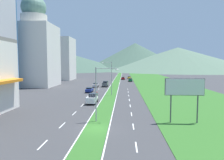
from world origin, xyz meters
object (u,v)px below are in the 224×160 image
(car_2, at_px, (123,78))
(pickup_truck_1, at_px, (92,99))
(motorcycle_rider, at_px, (97,96))
(street_lamp_mid, at_px, (111,76))
(street_lamp_near, at_px, (99,90))
(car_1, at_px, (129,78))
(car_0, at_px, (130,80))
(billboard_roadside, at_px, (185,89))
(car_4, at_px, (96,85))
(car_3, at_px, (89,90))
(pickup_truck_0, at_px, (105,84))

(car_2, xyz_separation_m, pickup_truck_1, (-6.59, -69.74, 0.22))
(motorcycle_rider, bearing_deg, pickup_truck_1, 176.71)
(street_lamp_mid, xyz_separation_m, motorcycle_rider, (-3.04, -6.09, -4.67))
(street_lamp_near, relative_size, car_2, 1.93)
(car_1, height_order, pickup_truck_1, pickup_truck_1)
(car_0, bearing_deg, motorcycle_rider, -10.93)
(billboard_roadside, height_order, car_2, billboard_roadside)
(car_1, height_order, car_2, car_2)
(car_0, xyz_separation_m, car_1, (-0.16, 18.29, -0.02))
(street_lamp_mid, relative_size, billboard_roadside, 1.40)
(car_0, xyz_separation_m, car_4, (-13.97, -25.61, 0.01))
(car_3, relative_size, car_4, 0.96)
(car_0, bearing_deg, street_lamp_near, -5.53)
(street_lamp_mid, xyz_separation_m, car_1, (6.80, 64.04, -4.65))
(car_1, height_order, pickup_truck_0, pickup_truck_0)
(car_1, bearing_deg, car_0, 0.51)
(street_lamp_near, bearing_deg, pickup_truck_1, 102.68)
(car_1, xyz_separation_m, car_4, (-13.81, -43.90, 0.03))
(street_lamp_mid, xyz_separation_m, car_4, (-7.00, 20.14, -4.62))
(car_3, xyz_separation_m, car_4, (-0.02, 14.42, 0.00))
(motorcycle_rider, bearing_deg, car_1, -7.99)
(car_1, bearing_deg, car_3, -13.30)
(car_4, bearing_deg, car_1, -17.46)
(street_lamp_near, height_order, pickup_truck_0, street_lamp_near)
(street_lamp_mid, distance_m, car_2, 58.42)
(car_1, bearing_deg, motorcycle_rider, -7.99)
(motorcycle_rider, bearing_deg, pickup_truck_0, 0.99)
(car_0, relative_size, car_3, 1.03)
(billboard_roadside, height_order, car_3, billboard_roadside)
(billboard_roadside, height_order, motorcycle_rider, billboard_roadside)
(pickup_truck_0, bearing_deg, billboard_roadside, -161.60)
(street_lamp_near, xyz_separation_m, car_2, (3.26, 84.55, -4.14))
(street_lamp_near, bearing_deg, street_lamp_mid, 89.95)
(car_0, xyz_separation_m, motorcycle_rider, (-10.01, -51.84, -0.04))
(car_0, relative_size, car_1, 1.05)
(billboard_roadside, xyz_separation_m, car_1, (-5.89, 90.53, -4.37))
(car_1, distance_m, car_4, 46.02)
(billboard_roadside, bearing_deg, car_2, 96.38)
(street_lamp_mid, bearing_deg, car_2, 86.82)
(billboard_roadside, distance_m, car_4, 50.80)
(car_3, height_order, car_4, car_3)
(street_lamp_near, height_order, car_4, street_lamp_near)
(street_lamp_near, relative_size, car_4, 1.73)
(street_lamp_mid, distance_m, pickup_truck_0, 22.96)
(street_lamp_near, xyz_separation_m, car_0, (6.99, 72.16, -4.11))
(car_3, xyz_separation_m, motorcycle_rider, (3.94, -11.80, -0.05))
(car_0, relative_size, car_4, 0.98)
(street_lamp_near, height_order, street_lamp_mid, street_lamp_mid)
(car_2, bearing_deg, street_lamp_mid, -3.18)
(street_lamp_mid, height_order, motorcycle_rider, street_lamp_mid)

